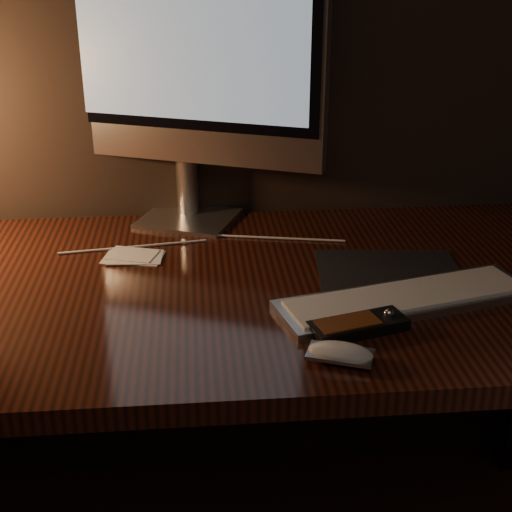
{
  "coord_description": "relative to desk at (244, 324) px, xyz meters",
  "views": [
    {
      "loc": [
        -0.09,
        0.67,
        1.32
      ],
      "look_at": [
        0.01,
        1.73,
        0.85
      ],
      "focal_mm": 50.0,
      "sensor_mm": 36.0,
      "label": 1
    }
  ],
  "objects": [
    {
      "name": "desk",
      "position": [
        0.0,
        0.0,
        0.0
      ],
      "size": [
        1.6,
        0.75,
        0.75
      ],
      "color": "#3C170D",
      "rests_on": "ground"
    },
    {
      "name": "monitor",
      "position": [
        -0.11,
        0.26,
        0.51
      ],
      "size": [
        0.58,
        0.27,
        0.65
      ],
      "rotation": [
        0.0,
        0.0,
        -0.4
      ],
      "color": "silver",
      "rests_on": "desk"
    },
    {
      "name": "keyboard",
      "position": [
        0.27,
        -0.18,
        0.14
      ],
      "size": [
        0.48,
        0.24,
        0.02
      ],
      "primitive_type": "cube",
      "rotation": [
        0.0,
        0.0,
        0.25
      ],
      "color": "silver",
      "rests_on": "desk"
    },
    {
      "name": "mousepad",
      "position": [
        0.27,
        -0.06,
        0.13
      ],
      "size": [
        0.29,
        0.24,
        0.0
      ],
      "primitive_type": "cube",
      "rotation": [
        0.0,
        0.0,
        -0.1
      ],
      "color": "black",
      "rests_on": "desk"
    },
    {
      "name": "mouse",
      "position": [
        0.12,
        -0.36,
        0.14
      ],
      "size": [
        0.11,
        0.08,
        0.02
      ],
      "primitive_type": "ellipsoid",
      "rotation": [
        0.0,
        0.0,
        -0.37
      ],
      "color": "white",
      "rests_on": "desk"
    },
    {
      "name": "media_remote",
      "position": [
        0.16,
        -0.27,
        0.14
      ],
      "size": [
        0.17,
        0.1,
        0.03
      ],
      "rotation": [
        0.0,
        0.0,
        0.27
      ],
      "color": "black",
      "rests_on": "desk"
    },
    {
      "name": "papers",
      "position": [
        -0.22,
        0.06,
        0.13
      ],
      "size": [
        0.13,
        0.1,
        0.01
      ],
      "primitive_type": "cube",
      "rotation": [
        0.0,
        0.0,
        -0.21
      ],
      "color": "white",
      "rests_on": "desk"
    },
    {
      "name": "cable",
      "position": [
        -0.07,
        0.11,
        0.13
      ],
      "size": [
        0.58,
        0.04,
        0.01
      ],
      "primitive_type": "cylinder",
      "rotation": [
        0.0,
        1.57,
        -0.07
      ],
      "color": "white",
      "rests_on": "desk"
    }
  ]
}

